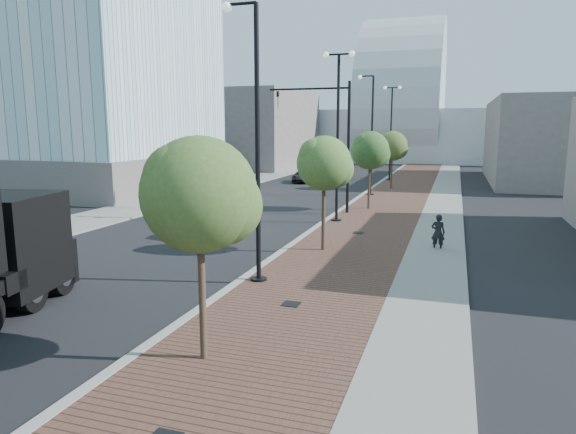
% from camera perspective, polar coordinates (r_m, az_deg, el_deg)
% --- Properties ---
extents(sidewalk, '(7.00, 140.00, 0.12)m').
position_cam_1_polar(sidewalk, '(46.19, 13.85, 3.12)').
color(sidewalk, '#4C2D23').
rests_on(sidewalk, ground).
extents(concrete_strip, '(2.40, 140.00, 0.13)m').
position_cam_1_polar(concrete_strip, '(46.08, 17.20, 2.96)').
color(concrete_strip, slate).
rests_on(concrete_strip, ground).
extents(curb, '(0.30, 140.00, 0.14)m').
position_cam_1_polar(curb, '(46.57, 9.55, 3.34)').
color(curb, gray).
rests_on(curb, ground).
extents(west_sidewalk, '(4.00, 140.00, 0.12)m').
position_cam_1_polar(west_sidewalk, '(50.14, -5.33, 3.87)').
color(west_sidewalk, slate).
rests_on(west_sidewalk, ground).
extents(white_sedan, '(2.72, 5.12, 1.61)m').
position_cam_1_polar(white_sedan, '(26.15, -7.90, -0.03)').
color(white_sedan, silver).
rests_on(white_sedan, ground).
extents(dark_car_mid, '(2.66, 4.46, 1.16)m').
position_cam_1_polar(dark_car_mid, '(50.34, 1.71, 4.53)').
color(dark_car_mid, black).
rests_on(dark_car_mid, ground).
extents(dark_car_far, '(2.43, 4.48, 1.23)m').
position_cam_1_polar(dark_car_far, '(54.26, 6.13, 4.90)').
color(dark_car_far, black).
rests_on(dark_car_far, ground).
extents(pedestrian, '(0.63, 0.45, 1.61)m').
position_cam_1_polar(pedestrian, '(23.01, 16.34, -1.68)').
color(pedestrian, black).
rests_on(pedestrian, ground).
extents(streetlight_1, '(1.44, 0.56, 9.21)m').
position_cam_1_polar(streetlight_1, '(17.01, -3.75, 6.78)').
color(streetlight_1, black).
rests_on(streetlight_1, ground).
extents(streetlight_2, '(1.72, 0.56, 9.28)m').
position_cam_1_polar(streetlight_2, '(28.46, 5.54, 8.95)').
color(streetlight_2, black).
rests_on(streetlight_2, ground).
extents(streetlight_3, '(1.44, 0.56, 9.21)m').
position_cam_1_polar(streetlight_3, '(40.28, 9.13, 8.44)').
color(streetlight_3, black).
rests_on(streetlight_3, ground).
extents(streetlight_4, '(1.72, 0.56, 9.28)m').
position_cam_1_polar(streetlight_4, '(52.15, 11.36, 9.20)').
color(streetlight_4, black).
rests_on(streetlight_4, ground).
extents(traffic_mast, '(5.09, 0.20, 8.00)m').
position_cam_1_polar(traffic_mast, '(31.59, 5.13, 9.33)').
color(traffic_mast, black).
rests_on(traffic_mast, ground).
extents(tree_0, '(2.55, 2.53, 5.10)m').
position_cam_1_polar(tree_0, '(11.16, -9.57, 2.40)').
color(tree_0, '#382619').
rests_on(tree_0, ground).
extents(tree_1, '(2.34, 2.29, 4.95)m').
position_cam_1_polar(tree_1, '(21.48, 4.16, 5.94)').
color(tree_1, '#382619').
rests_on(tree_1, ground).
extents(tree_2, '(2.47, 2.43, 5.07)m').
position_cam_1_polar(tree_2, '(33.23, 9.19, 7.30)').
color(tree_2, '#382619').
rests_on(tree_2, ground).
extents(tree_3, '(2.57, 2.56, 5.02)m').
position_cam_1_polar(tree_3, '(45.12, 11.58, 7.73)').
color(tree_3, '#382619').
rests_on(tree_3, ground).
extents(tower_podium, '(19.00, 19.00, 3.00)m').
position_cam_1_polar(tower_podium, '(48.88, -21.16, 4.80)').
color(tower_podium, '#5E5855').
rests_on(tower_podium, ground).
extents(convention_center, '(50.00, 30.00, 50.00)m').
position_cam_1_polar(convention_center, '(91.21, 12.70, 10.10)').
color(convention_center, '#A4ABAE').
rests_on(convention_center, ground).
extents(commercial_block_nw, '(14.00, 20.00, 10.00)m').
position_cam_1_polar(commercial_block_nw, '(71.02, -4.19, 9.63)').
color(commercial_block_nw, '#5E5755').
rests_on(commercial_block_nw, ground).
extents(commercial_block_ne, '(12.00, 22.00, 8.00)m').
position_cam_1_polar(commercial_block_ne, '(56.55, 27.65, 7.48)').
color(commercial_block_ne, '#605957').
rests_on(commercial_block_ne, ground).
extents(utility_cover_1, '(0.50, 0.50, 0.02)m').
position_cam_1_polar(utility_cover_1, '(15.34, 0.35, -9.64)').
color(utility_cover_1, black).
rests_on(utility_cover_1, sidewalk).
extents(utility_cover_2, '(0.50, 0.50, 0.02)m').
position_cam_1_polar(utility_cover_2, '(25.68, 7.83, -1.73)').
color(utility_cover_2, black).
rests_on(utility_cover_2, sidewalk).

